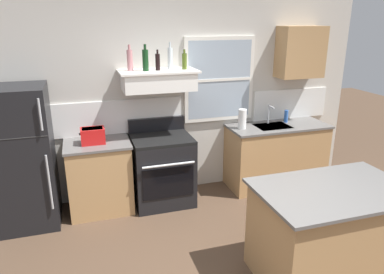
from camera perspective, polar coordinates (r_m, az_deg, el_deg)
back_wall at (r=4.91m, az=-2.69°, el=6.49°), size 5.40×0.11×2.70m
refrigerator at (r=4.59m, az=-25.29°, el=-3.02°), size 0.70×0.72×1.65m
counter_left_of_stove at (r=4.72m, az=-14.34°, el=-6.02°), size 0.79×0.63×0.91m
toaster at (r=4.51m, az=-15.37°, el=0.23°), size 0.30×0.20×0.19m
stove_range at (r=4.78m, az=-4.69°, el=-5.09°), size 0.76×0.69×1.09m
range_hood_shelf at (r=4.54m, az=-5.34°, el=8.94°), size 0.96×0.52×0.24m
bottle_rose_pink at (r=4.51m, az=-9.77°, el=11.91°), size 0.07×0.07×0.31m
bottle_dark_green_wine at (r=4.45m, az=-7.36°, el=11.98°), size 0.07×0.07×0.31m
bottle_balsamic_dark at (r=4.49m, az=-5.43°, el=11.74°), size 0.06×0.06×0.25m
bottle_clear_tall at (r=4.58m, az=-3.47°, el=12.34°), size 0.06×0.06×0.33m
bottle_olive_oil_square at (r=4.56m, az=-1.20°, el=11.89°), size 0.06×0.06×0.24m
counter_right_with_sink at (r=5.41m, az=13.07°, el=-2.76°), size 1.43×0.63×0.91m
sink_faucet at (r=5.25m, az=12.09°, el=3.88°), size 0.03×0.17×0.28m
paper_towel_roll at (r=4.97m, az=7.93°, el=2.83°), size 0.11×0.11×0.27m
dish_soap_bottle at (r=5.42m, az=14.61°, el=3.20°), size 0.06×0.06×0.18m
kitchen_island at (r=3.70m, az=20.86°, el=-13.90°), size 1.40×0.90×0.91m
upper_cabinet_right at (r=5.39m, az=16.74°, el=12.70°), size 0.64×0.32×0.70m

